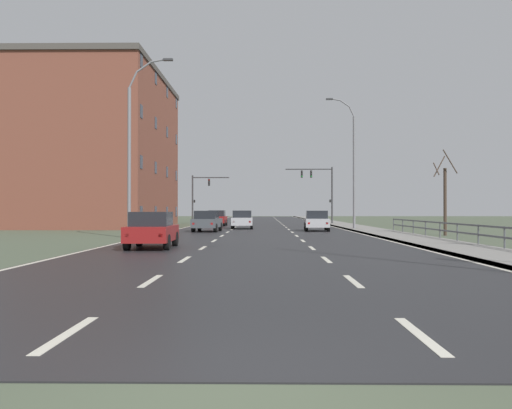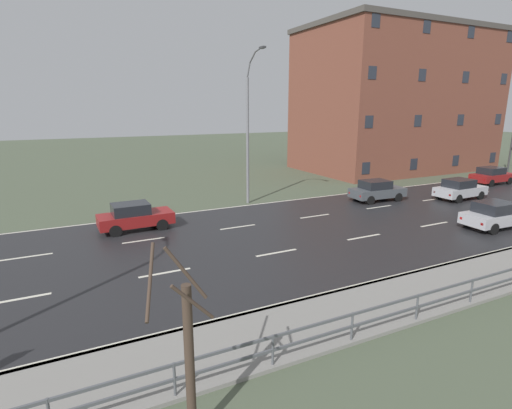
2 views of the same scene
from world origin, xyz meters
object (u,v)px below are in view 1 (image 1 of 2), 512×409
Objects in this scene: car_distant at (317,221)px; car_far_left at (217,218)px; brick_building at (101,150)px; traffic_signal_right at (321,185)px; traffic_signal_left at (199,192)px; street_lamp_midground at (352,165)px; car_near_right at (152,230)px; street_lamp_left_bank at (132,150)px; car_mid_centre at (207,221)px; car_far_right at (242,219)px.

car_far_left is at bearing 126.97° from car_distant.
brick_building is at bearing 152.34° from car_distant.
traffic_signal_right is 1.15× the size of traffic_signal_left.
street_lamp_midground reaches higher than traffic_signal_left.
traffic_signal_right reaches higher than traffic_signal_left.
car_near_right is 33.25m from brick_building.
car_near_right is (2.64, -39.47, -2.84)m from traffic_signal_left.
car_distant is (-3.12, -2.25, -4.46)m from street_lamp_midground.
street_lamp_left_bank is at bearing -136.48° from car_distant.
car_far_left is at bearing 95.22° from car_mid_centre.
street_lamp_midground is at bearing 40.01° from street_lamp_left_bank.
car_far_left is at bearing -150.44° from traffic_signal_right.
car_distant is 7.55m from car_far_right.
street_lamp_midground is at bearing -16.45° from car_far_right.
brick_building is (-14.29, 7.02, 6.70)m from car_far_right.
car_mid_centre is (3.18, -21.99, -2.84)m from traffic_signal_left.
street_lamp_left_bank reaches higher than car_far_right.
traffic_signal_left is at bearing 121.52° from car_distant.
brick_building is (-8.44, 21.97, 2.36)m from street_lamp_left_bank.
street_lamp_midground is at bearing -51.61° from traffic_signal_left.
traffic_signal_right reaches higher than car_far_left.
street_lamp_left_bank is 23.65m from brick_building.
street_lamp_left_bank is at bearing -115.70° from traffic_signal_right.
car_far_left is at bearing 4.96° from brick_building.
car_mid_centre is (-8.29, -1.31, 0.00)m from car_distant.
car_far_right and car_mid_centre have the same top height.
car_far_left and car_far_right have the same top height.
car_mid_centre is (-2.39, -6.02, 0.00)m from car_far_right.
brick_building is at bearing -174.64° from car_far_left.
car_mid_centre is at bearing -162.65° from street_lamp_midground.
car_mid_centre is 18.89m from brick_building.
traffic_signal_left is 1.33× the size of car_mid_centre.
car_far_right is (-9.02, 2.45, -4.46)m from street_lamp_midground.
traffic_signal_right is at bearing -6.99° from traffic_signal_left.
car_far_left is (-11.86, 10.47, -4.46)m from street_lamp_midground.
car_far_left is at bearing -71.01° from traffic_signal_left.
street_lamp_midground is at bearing 38.30° from car_distant.
street_lamp_left_bank is 2.54× the size of car_near_right.
car_near_right and car_distant have the same top height.
street_lamp_left_bank is 2.57× the size of car_far_left.
car_far_right is at bearing -119.88° from traffic_signal_right.
car_near_right is 20.77m from car_distant.
traffic_signal_right is 1.53× the size of car_distant.
traffic_signal_left is at bearing 173.01° from traffic_signal_right.
car_near_right is (-11.14, -37.78, -3.59)m from traffic_signal_right.
street_lamp_midground is 2.61× the size of car_far_left.
car_far_right is at bearing -70.12° from car_far_left.
car_distant is (8.84, 18.80, 0.00)m from car_near_right.
car_distant is at bearing 63.09° from car_near_right.
street_lamp_left_bank is 10.52m from car_mid_centre.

